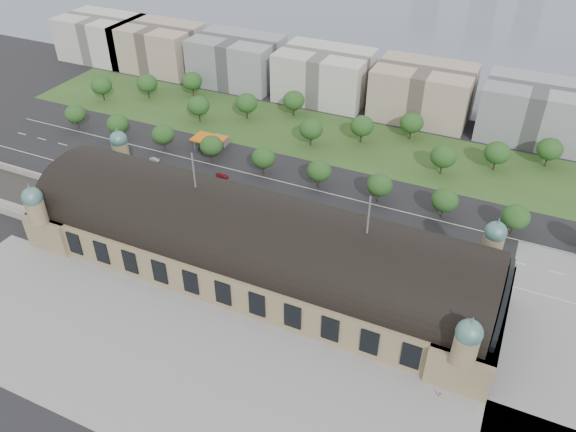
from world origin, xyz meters
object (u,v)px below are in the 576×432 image
at_px(traffic_car_6, 479,264).
at_px(parked_car_3, 179,201).
at_px(bus_mid, 271,213).
at_px(bus_east, 357,237).
at_px(parked_car_4, 179,197).
at_px(traffic_car_1, 154,159).
at_px(parked_car_6, 211,203).
at_px(traffic_car_5, 424,234).
at_px(parked_car_2, 145,192).
at_px(petrol_station, 215,140).
at_px(bus_west, 236,196).
at_px(parked_car_5, 222,213).
at_px(parked_car_0, 104,178).
at_px(parked_car_1, 115,178).
at_px(traffic_car_3, 222,176).
at_px(traffic_car_4, 307,214).
at_px(pedestrian_0, 440,395).
at_px(traffic_car_2, 145,164).

bearing_deg(traffic_car_6, parked_car_3, -84.96).
bearing_deg(bus_mid, bus_east, -90.03).
bearing_deg(parked_car_4, traffic_car_6, 62.50).
distance_m(traffic_car_1, parked_car_6, 42.40).
distance_m(traffic_car_5, parked_car_2, 105.35).
bearing_deg(parked_car_4, parked_car_2, -111.42).
height_order(petrol_station, parked_car_3, petrol_station).
bearing_deg(bus_west, parked_car_5, -175.58).
relative_size(parked_car_0, bus_mid, 0.43).
bearing_deg(parked_car_0, bus_west, 60.29).
xyz_separation_m(traffic_car_1, parked_car_2, (11.30, -22.04, 0.11)).
xyz_separation_m(bus_west, bus_east, (49.74, -5.00, 0.38)).
bearing_deg(bus_mid, parked_car_1, 94.14).
relative_size(traffic_car_1, parked_car_6, 0.82).
height_order(traffic_car_5, bus_east, bus_east).
relative_size(traffic_car_3, traffic_car_4, 1.11).
distance_m(petrol_station, parked_car_0, 49.93).
height_order(parked_car_2, parked_car_4, parked_car_2).
bearing_deg(pedestrian_0, bus_west, 161.23).
bearing_deg(traffic_car_2, traffic_car_6, 93.02).
bearing_deg(bus_east, petrol_station, 61.31).
height_order(parked_car_3, bus_mid, bus_mid).
bearing_deg(traffic_car_6, bus_east, -84.02).
bearing_deg(parked_car_2, bus_mid, 64.19).
bearing_deg(traffic_car_4, parked_car_5, -67.64).
bearing_deg(parked_car_4, parked_car_3, 4.56).
height_order(parked_car_5, bus_west, bus_west).
distance_m(traffic_car_3, bus_east, 64.69).
bearing_deg(traffic_car_6, traffic_car_1, -95.40).
bearing_deg(parked_car_5, parked_car_3, -112.37).
relative_size(parked_car_1, parked_car_5, 1.09).
xyz_separation_m(parked_car_2, bus_west, (34.09, 11.00, 0.66)).
xyz_separation_m(traffic_car_5, bus_east, (-19.86, -12.63, 1.20)).
height_order(parked_car_3, parked_car_5, parked_car_5).
xyz_separation_m(parked_car_0, pedestrian_0, (144.00, -47.09, 0.11)).
xyz_separation_m(traffic_car_5, bus_mid, (-52.94, -11.97, 0.82)).
bearing_deg(parked_car_5, bus_east, 72.69).
bearing_deg(traffic_car_1, traffic_car_3, -95.83).
bearing_deg(traffic_car_3, bus_west, -136.94).
xyz_separation_m(traffic_car_5, parked_car_1, (-120.50, -15.56, 0.14)).
relative_size(bus_west, bus_mid, 1.00).
relative_size(bus_east, pedestrian_0, 7.76).
bearing_deg(traffic_car_3, traffic_car_5, -97.44).
distance_m(petrol_station, bus_mid, 59.12).
distance_m(traffic_car_5, parked_car_1, 121.50).
bearing_deg(petrol_station, bus_west, -49.03).
bearing_deg(parked_car_3, traffic_car_3, 138.04).
bearing_deg(traffic_car_3, bus_east, -109.55).
bearing_deg(pedestrian_0, traffic_car_4, 149.95).
bearing_deg(parked_car_2, traffic_car_1, 173.87).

